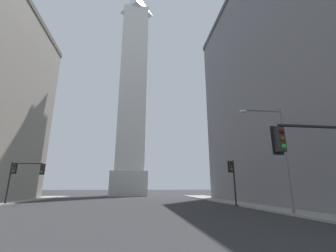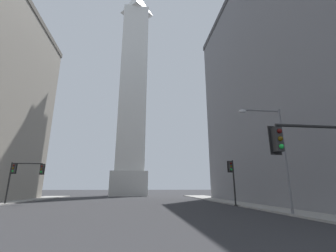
{
  "view_description": "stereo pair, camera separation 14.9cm",
  "coord_description": "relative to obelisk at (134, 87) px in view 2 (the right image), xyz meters",
  "views": [
    {
      "loc": [
        1.98,
        -1.58,
        1.97
      ],
      "look_at": [
        7.67,
        41.27,
        13.82
      ],
      "focal_mm": 24.0,
      "sensor_mm": 36.0,
      "label": 1
    },
    {
      "loc": [
        2.13,
        -1.6,
        1.97
      ],
      "look_at": [
        7.67,
        41.27,
        13.82
      ],
      "focal_mm": 24.0,
      "sensor_mm": 36.0,
      "label": 2
    }
  ],
  "objects": [
    {
      "name": "traffic_light_mid_right",
      "position": [
        12.66,
        -32.63,
        -25.5
      ],
      "size": [
        0.79,
        0.52,
        4.98
      ],
      "color": "black",
      "rests_on": "ground_plane"
    },
    {
      "name": "sidewalk_right",
      "position": [
        15.47,
        -35.71,
        -28.71
      ],
      "size": [
        5.0,
        66.95,
        0.15
      ],
      "primitive_type": "cube",
      "color": "gray",
      "rests_on": "ground_plane"
    },
    {
      "name": "traffic_light_mid_left",
      "position": [
        -11.98,
        -27.41,
        -25.07
      ],
      "size": [
        4.01,
        0.52,
        4.93
      ],
      "color": "black",
      "rests_on": "ground_plane"
    },
    {
      "name": "obelisk",
      "position": [
        0.0,
        0.0,
        0.0
      ],
      "size": [
        8.71,
        8.71,
        60.33
      ],
      "color": "silver",
      "rests_on": "ground_plane"
    },
    {
      "name": "street_lamp",
      "position": [
        12.67,
        -41.45,
        -23.77
      ],
      "size": [
        3.51,
        0.36,
        8.07
      ],
      "color": "slate",
      "rests_on": "ground_plane"
    }
  ]
}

